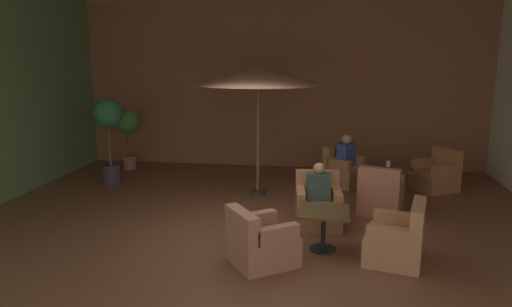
{
  "coord_description": "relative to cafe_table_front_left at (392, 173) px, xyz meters",
  "views": [
    {
      "loc": [
        1.06,
        -6.8,
        2.79
      ],
      "look_at": [
        0.0,
        0.5,
        1.24
      ],
      "focal_mm": 32.89,
      "sensor_mm": 36.0,
      "label": 1
    }
  ],
  "objects": [
    {
      "name": "wall_back_brick",
      "position": [
        -2.45,
        2.31,
        1.59
      ],
      "size": [
        10.15,
        0.08,
        4.16
      ],
      "primitive_type": "cube",
      "color": "brown",
      "rests_on": "ground_plane"
    },
    {
      "name": "armchair_front_left_south",
      "position": [
        1.0,
        0.57,
        -0.16
      ],
      "size": [
        1.0,
        1.0,
        0.89
      ],
      "color": "#B27344",
      "rests_on": "ground_plane"
    },
    {
      "name": "potted_tree_mid_left",
      "position": [
        -6.0,
        0.06,
        0.77
      ],
      "size": [
        0.63,
        0.63,
        1.89
      ],
      "color": "#392D37",
      "rests_on": "ground_plane"
    },
    {
      "name": "armchair_front_right_south",
      "position": [
        -1.44,
        -1.88,
        -0.16
      ],
      "size": [
        0.8,
        0.86,
        0.88
      ],
      "color": "#B46E45",
      "rests_on": "ground_plane"
    },
    {
      "name": "patio_umbrella_tall_red",
      "position": [
        -2.68,
        -0.25,
        1.91
      ],
      "size": [
        2.56,
        2.56,
        2.58
      ],
      "color": "#2D2D2D",
      "rests_on": "ground_plane"
    },
    {
      "name": "patron_blue_shirt",
      "position": [
        -0.89,
        0.66,
        0.26
      ],
      "size": [
        0.41,
        0.43,
        0.68
      ],
      "color": "#354DA3",
      "rests_on": "ground_plane"
    },
    {
      "name": "cafe_table_front_left",
      "position": [
        0.0,
        0.0,
        0.0
      ],
      "size": [
        0.8,
        0.8,
        0.6
      ],
      "color": "black",
      "rests_on": "ground_plane"
    },
    {
      "name": "iced_drink_cup",
      "position": [
        -0.07,
        0.02,
        0.18
      ],
      "size": [
        0.08,
        0.08,
        0.11
      ],
      "primitive_type": "cylinder",
      "color": "white",
      "rests_on": "cafe_table_front_left"
    },
    {
      "name": "patron_by_window",
      "position": [
        -1.43,
        -1.93,
        0.24
      ],
      "size": [
        0.4,
        0.27,
        0.63
      ],
      "color": "#31423B",
      "rests_on": "ground_plane"
    },
    {
      "name": "ground_plane",
      "position": [
        -2.45,
        -2.63,
        -0.49
      ],
      "size": [
        10.15,
        9.95,
        0.02
      ],
      "primitive_type": "cube",
      "color": "brown"
    },
    {
      "name": "armchair_front_right_east",
      "position": [
        -0.33,
        -3.17,
        -0.18
      ],
      "size": [
        0.92,
        0.96,
        0.86
      ],
      "color": "#B27851",
      "rests_on": "ground_plane"
    },
    {
      "name": "armchair_front_left_east",
      "position": [
        -0.33,
        -1.1,
        -0.15
      ],
      "size": [
        0.9,
        0.91,
        0.89
      ],
      "color": "#B6694D",
      "rests_on": "ground_plane"
    },
    {
      "name": "potted_tree_left_corner",
      "position": [
        -6.18,
        1.45,
        0.56
      ],
      "size": [
        0.58,
        0.58,
        1.5
      ],
      "color": "#AE604A",
      "rests_on": "ground_plane"
    },
    {
      "name": "armchair_front_left_north",
      "position": [
        -0.92,
        0.69,
        -0.17
      ],
      "size": [
        1.0,
        1.0,
        0.86
      ],
      "color": "#B17342",
      "rests_on": "ground_plane"
    },
    {
      "name": "cafe_table_front_right",
      "position": [
        -1.34,
        -2.92,
        -0.01
      ],
      "size": [
        0.73,
        0.73,
        0.6
      ],
      "color": "black",
      "rests_on": "ground_plane"
    },
    {
      "name": "armchair_front_right_north",
      "position": [
        -2.19,
        -3.51,
        -0.18
      ],
      "size": [
        1.08,
        1.07,
        0.79
      ],
      "color": "#AF6F52",
      "rests_on": "ground_plane"
    }
  ]
}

